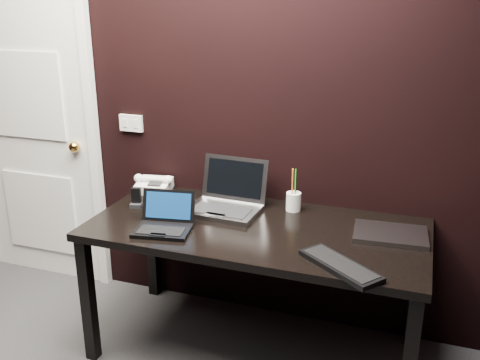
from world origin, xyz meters
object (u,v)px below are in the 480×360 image
(door, at_px, (32,126))
(mobile_phone, at_px, (136,200))
(desk, at_px, (256,240))
(closed_laptop, at_px, (390,234))
(silver_laptop, at_px, (226,201))
(ext_keyboard, at_px, (340,265))
(pen_cup, at_px, (294,201))
(netbook, at_px, (164,223))
(desk_phone, at_px, (154,185))

(door, xyz_separation_m, mobile_phone, (0.94, -0.34, -0.26))
(desk, bearing_deg, closed_laptop, 8.70)
(silver_laptop, bearing_deg, ext_keyboard, -33.23)
(desk, distance_m, closed_laptop, 0.67)
(mobile_phone, height_order, pen_cup, pen_cup)
(door, height_order, mobile_phone, door)
(pen_cup, bearing_deg, desk, -114.81)
(desk, height_order, closed_laptop, closed_laptop)
(door, xyz_separation_m, pen_cup, (1.77, -0.10, -0.25))
(ext_keyboard, relative_size, mobile_phone, 3.69)
(mobile_phone, bearing_deg, desk, -2.73)
(netbook, distance_m, ext_keyboard, 0.90)
(netbook, relative_size, closed_laptop, 0.85)
(door, height_order, pen_cup, door)
(silver_laptop, xyz_separation_m, closed_laptop, (0.87, -0.06, -0.04))
(ext_keyboard, bearing_deg, desk, 147.71)
(silver_laptop, bearing_deg, netbook, -119.71)
(pen_cup, bearing_deg, door, 176.66)
(netbook, xyz_separation_m, desk_phone, (-0.31, 0.48, 0.01))
(desk, distance_m, netbook, 0.47)
(ext_keyboard, height_order, mobile_phone, mobile_phone)
(ext_keyboard, bearing_deg, desk_phone, 154.10)
(pen_cup, bearing_deg, closed_laptop, -18.08)
(desk_phone, relative_size, pen_cup, 1.02)
(desk_phone, xyz_separation_m, pen_cup, (0.86, -0.01, 0.01))
(closed_laptop, height_order, mobile_phone, mobile_phone)
(door, distance_m, desk, 1.73)
(door, distance_m, netbook, 1.38)
(mobile_phone, bearing_deg, silver_laptop, 14.03)
(desk_phone, bearing_deg, pen_cup, -0.86)
(netbook, height_order, closed_laptop, netbook)
(ext_keyboard, bearing_deg, pen_cup, 121.40)
(silver_laptop, bearing_deg, desk_phone, 165.74)
(desk, relative_size, pen_cup, 7.18)
(mobile_phone, distance_m, pen_cup, 0.87)
(silver_laptop, height_order, closed_laptop, silver_laptop)
(desk, distance_m, desk_phone, 0.79)
(netbook, height_order, silver_laptop, silver_laptop)
(closed_laptop, relative_size, desk_phone, 1.51)
(door, height_order, closed_laptop, door)
(ext_keyboard, xyz_separation_m, pen_cup, (-0.35, 0.57, 0.04))
(door, xyz_separation_m, desk_phone, (0.92, -0.09, -0.26))
(desk, xyz_separation_m, ext_keyboard, (0.47, -0.30, 0.09))
(closed_laptop, bearing_deg, door, 173.18)
(desk, xyz_separation_m, netbook, (-0.42, -0.19, 0.11))
(silver_laptop, xyz_separation_m, desk_phone, (-0.51, 0.13, -0.01))
(door, distance_m, closed_laptop, 2.34)
(desk, bearing_deg, netbook, -155.29)
(closed_laptop, relative_size, mobile_phone, 3.39)
(netbook, xyz_separation_m, pen_cup, (0.54, 0.46, 0.02))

